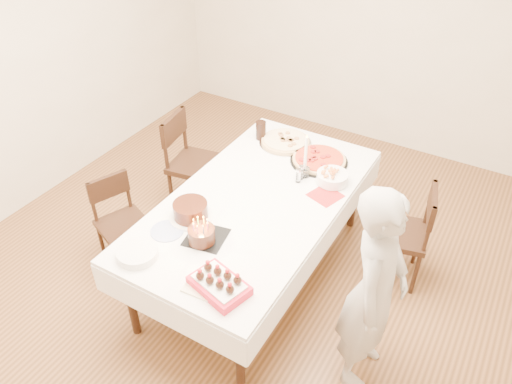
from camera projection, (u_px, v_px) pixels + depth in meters
The scene contains 22 objects.
floor at pixel (247, 268), 4.09m from camera, with size 5.00×5.00×0.00m, color #52341C.
wall_back at pixel (375, 18), 4.99m from camera, with size 4.50×0.04×2.70m, color beige.
wall_left at pixel (16, 57), 4.19m from camera, with size 0.04×5.00×2.70m, color beige.
dining_table at pixel (256, 237), 3.84m from camera, with size 1.14×2.14×0.75m, color white.
chair_right_savory at pixel (399, 233), 3.80m from camera, with size 0.44×0.44×0.86m, color black, non-canonical shape.
chair_left_savory at pixel (197, 164), 4.48m from camera, with size 0.47×0.47×0.93m, color black, non-canonical shape.
chair_left_dessert at pixel (124, 226), 3.93m from camera, with size 0.40×0.40×0.78m, color black, non-canonical shape.
person at pixel (374, 292), 2.93m from camera, with size 0.54×0.35×1.47m, color #B4B0AA.
pizza_white at pixel (285, 141), 4.21m from camera, with size 0.44×0.44×0.04m, color beige.
pizza_pepperoni at pixel (319, 160), 3.99m from camera, with size 0.46×0.46×0.04m, color red.
red_placemat at pixel (325, 196), 3.64m from camera, with size 0.21×0.21×0.01m, color #B21E1E.
pasta_bowl at pixel (332, 178), 3.75m from camera, with size 0.24×0.24×0.08m, color white.
taper_candle at pixel (306, 155), 3.73m from camera, with size 0.08×0.08×0.37m, color white.
shaker_pair at pixel (298, 176), 3.75m from camera, with size 0.10×0.10×0.12m, color white, non-canonical shape.
cola_glass at pixel (261, 130), 4.24m from camera, with size 0.09×0.09×0.16m, color black.
layer_cake at pixel (191, 211), 3.41m from camera, with size 0.30×0.30×0.12m, color #34170D.
cake_board at pixel (206, 237), 3.28m from camera, with size 0.26×0.26×0.01m, color black.
birthday_cake at pixel (201, 231), 3.19m from camera, with size 0.18×0.18×0.16m, color #37170F.
strawberry_box at pixel (219, 284), 2.90m from camera, with size 0.34×0.23×0.08m, color red, non-canonical shape.
box_lid at pixel (211, 288), 2.93m from camera, with size 0.30×0.20×0.03m, color beige.
plate_stack at pixel (138, 253), 3.13m from camera, with size 0.26×0.26×0.05m, color white.
china_plate at pixel (167, 231), 3.33m from camera, with size 0.22×0.22×0.01m, color white.
Camera 1 is at (1.53, -2.45, 2.97)m, focal length 35.00 mm.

